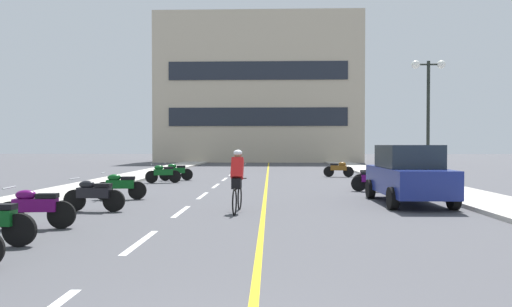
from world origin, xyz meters
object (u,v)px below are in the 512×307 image
motorcycle_2 (35,207)px  motorcycle_6 (372,177)px  street_lamp_mid (428,94)px  motorcycle_4 (120,186)px  motorcycle_9 (339,169)px  motorcycle_3 (94,194)px  cyclist_rider (237,179)px  motorcycle_7 (163,173)px  parked_car_near (408,174)px  motorcycle_5 (374,180)px  motorcycle_8 (176,171)px

motorcycle_2 → motorcycle_6: bearing=46.2°
street_lamp_mid → motorcycle_4: (-11.88, -5.29, -3.56)m
motorcycle_9 → motorcycle_2: bearing=-118.3°
motorcycle_3 → cyclist_rider: (3.93, 0.02, 0.41)m
motorcycle_3 → motorcycle_7: 9.58m
parked_car_near → motorcycle_5: size_ratio=2.48×
street_lamp_mid → motorcycle_9: street_lamp_mid is taller
motorcycle_3 → motorcycle_4: bearing=93.6°
motorcycle_6 → motorcycle_8: size_ratio=0.99×
motorcycle_5 → cyclist_rider: cyclist_rider is taller
motorcycle_7 → motorcycle_8: (0.31, 1.53, 0.00)m
motorcycle_2 → motorcycle_7: 12.21m
motorcycle_4 → motorcycle_7: (-0.15, 6.82, 0.00)m
motorcycle_3 → street_lamp_mid: bearing=34.5°
motorcycle_2 → motorcycle_8: same height
motorcycle_8 → motorcycle_9: 9.19m
motorcycle_4 → motorcycle_8: same height
motorcycle_2 → motorcycle_4: bearing=88.9°
motorcycle_8 → motorcycle_7: bearing=-101.4°
motorcycle_5 → motorcycle_6: same height
motorcycle_2 → motorcycle_5: size_ratio=1.00×
street_lamp_mid → motorcycle_8: bearing=165.4°
motorcycle_3 → motorcycle_8: (-0.01, 11.11, 0.00)m
motorcycle_2 → motorcycle_4: same height
parked_car_near → motorcycle_4: (-9.27, 0.72, -0.44)m
motorcycle_5 → cyclist_rider: bearing=-130.7°
motorcycle_6 → motorcycle_8: 9.93m
street_lamp_mid → motorcycle_7: size_ratio=3.25×
street_lamp_mid → motorcycle_4: size_ratio=3.18×
motorcycle_2 → motorcycle_7: same height
motorcycle_8 → cyclist_rider: (3.94, -11.09, 0.41)m
motorcycle_4 → motorcycle_9: size_ratio=1.00×
street_lamp_mid → motorcycle_5: bearing=-141.1°
cyclist_rider → motorcycle_7: bearing=114.0°
parked_car_near → motorcycle_5: 3.73m
parked_car_near → cyclist_rider: (-5.17, -2.02, -0.03)m
motorcycle_4 → motorcycle_3: bearing=-86.4°
street_lamp_mid → motorcycle_7: street_lamp_mid is taller
motorcycle_2 → motorcycle_9: same height
parked_car_near → motorcycle_2: parked_car_near is taller
motorcycle_2 → street_lamp_mid: bearing=41.7°
motorcycle_4 → motorcycle_9: (8.88, 11.27, 0.00)m
motorcycle_2 → motorcycle_5: bearing=42.5°
street_lamp_mid → motorcycle_6: (-2.62, -0.90, -3.56)m
motorcycle_4 → motorcycle_8: bearing=88.9°
parked_car_near → motorcycle_8: bearing=135.1°
motorcycle_4 → motorcycle_8: 8.35m
motorcycle_6 → motorcycle_9: same height
street_lamp_mid → cyclist_rider: street_lamp_mid is taller
motorcycle_3 → motorcycle_8: 11.11m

